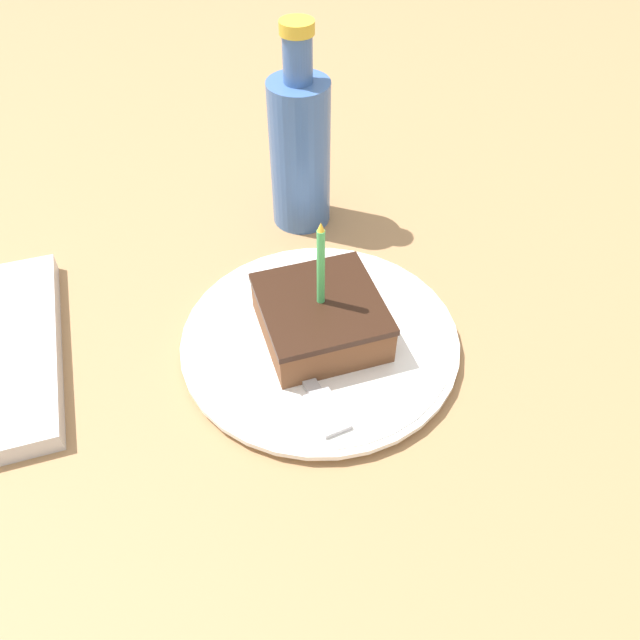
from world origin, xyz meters
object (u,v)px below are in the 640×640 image
plate (320,340)px  fork (302,369)px  bottle (300,149)px  cake_slice (321,317)px

plate → fork: bearing=-128.2°
plate → bottle: bottle is taller
fork → bottle: 0.25m
plate → bottle: bearing=78.4°
fork → cake_slice: bearing=52.5°
cake_slice → plate: bearing=-118.5°
plate → fork: (-0.03, -0.04, 0.01)m
plate → bottle: 0.22m
bottle → fork: bearing=-106.4°
cake_slice → fork: 0.05m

